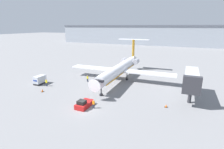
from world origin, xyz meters
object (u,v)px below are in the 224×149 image
Objects in this scene: luggage_cart at (40,80)px; traffic_cone_left at (42,90)px; airplane_main at (120,68)px; worker_near_tug at (94,104)px; traffic_cone_right at (166,106)px; pushback_tug at (84,104)px; worker_on_apron at (46,82)px; worker_by_wing at (88,78)px; jet_bridge at (191,79)px.

traffic_cone_left is (4.77, -4.10, -0.77)m from luggage_cart.
airplane_main is 18.12× the size of worker_near_tug.
worker_near_tug is 13.74m from traffic_cone_right.
luggage_cart is 4.17× the size of traffic_cone_left.
pushback_tug is 15.59m from traffic_cone_right.
worker_on_apron reaches higher than worker_near_tug.
pushback_tug is 15.68m from worker_by_wing.
airplane_main is 19.98m from worker_on_apron.
luggage_cart reaches higher than traffic_cone_left.
luggage_cart is at bearing -146.96° from airplane_main.
worker_near_tug is at bearing -155.15° from traffic_cone_right.
luggage_cart is at bearing 139.32° from traffic_cone_left.
worker_by_wing is at bearing 160.34° from traffic_cone_right.
airplane_main is 2.77× the size of jet_bridge.
jet_bridge is at bearing 32.96° from pushback_tug.
worker_near_tug is at bearing -20.00° from worker_on_apron.
luggage_cart is 0.28× the size of jet_bridge.
jet_bridge is at bearing 9.25° from worker_on_apron.
worker_on_apron is at bearing 160.00° from worker_near_tug.
worker_on_apron is at bearing -136.55° from worker_by_wing.
worker_near_tug reaches higher than pushback_tug.
airplane_main reaches higher than jet_bridge.
traffic_cone_right is at bearing -1.88° from luggage_cart.
jet_bridge is at bearing 7.63° from luggage_cart.
worker_on_apron is 34.21m from jet_bridge.
luggage_cart reaches higher than traffic_cone_right.
worker_near_tug is (1.71, -18.70, -2.52)m from airplane_main.
worker_by_wing is (-7.46, 13.79, 0.36)m from pushback_tug.
worker_on_apron is (2.80, -0.59, -0.14)m from luggage_cart.
jet_bridge is at bearing 15.85° from traffic_cone_left.
airplane_main is 41.43× the size of traffic_cone_left.
traffic_cone_right is (14.39, 5.98, -0.29)m from pushback_tug.
pushback_tug is 2.31× the size of worker_near_tug.
worker_on_apron is 29.61m from traffic_cone_right.
worker_near_tug reaches higher than traffic_cone_left.
airplane_main is 19.12m from pushback_tug.
luggage_cart is at bearing 178.12° from traffic_cone_right.
pushback_tug is at bearing -90.70° from airplane_main.
worker_near_tug is 2.29× the size of traffic_cone_left.
traffic_cone_right is 0.06× the size of jet_bridge.
worker_by_wing is (10.54, 6.74, -0.19)m from luggage_cart.
luggage_cart is 1.72× the size of worker_by_wing.
worker_near_tug is at bearing -55.30° from worker_by_wing.
pushback_tug is (-0.23, -18.91, -2.82)m from airplane_main.
airplane_main is at bearing 33.64° from worker_by_wing.
airplane_main is at bearing 137.61° from traffic_cone_right.
luggage_cart is 4.99× the size of traffic_cone_right.
airplane_main reaches higher than worker_near_tug.
pushback_tug is 1.27× the size of luggage_cart.
traffic_cone_left is at bearing -130.15° from airplane_main.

